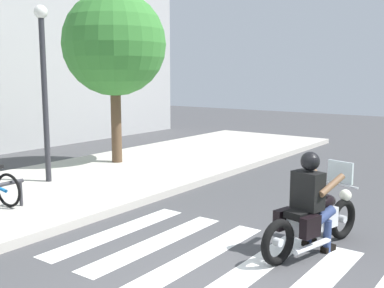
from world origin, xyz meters
The scene contains 9 objects.
crosswalk_stripe_1 centered at (0.79, -0.80, 0.00)m, with size 2.80×0.40×0.01m, color white.
crosswalk_stripe_2 centered at (0.79, 0.00, 0.00)m, with size 2.80×0.40×0.01m, color white.
crosswalk_stripe_3 centered at (0.79, 0.80, 0.00)m, with size 2.80×0.40×0.01m, color white.
crosswalk_stripe_4 centered at (0.79, 1.60, 0.00)m, with size 2.80×0.40×0.01m, color white.
crosswalk_stripe_5 centered at (0.79, 2.40, 0.00)m, with size 2.80×0.40×0.01m, color white.
motorcycle centered at (1.87, -0.37, 0.45)m, with size 2.09×0.84×1.20m.
rider centered at (1.79, -0.35, 0.82)m, with size 0.71×0.64×1.43m.
street_lamp centered at (1.93, 5.65, 2.38)m, with size 0.28×0.28×3.87m.
tree_near_rack centered at (4.40, 6.05, 3.21)m, with size 2.66×2.66×4.55m.
Camera 1 is at (-4.15, -2.67, 2.47)m, focal length 43.22 mm.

